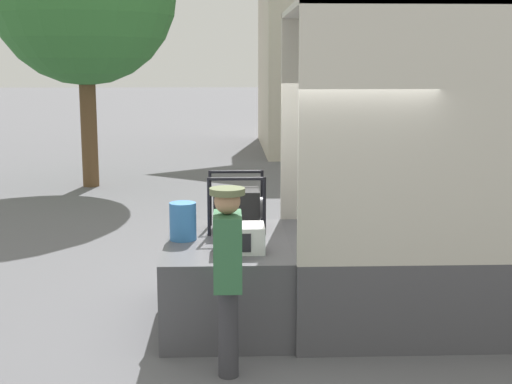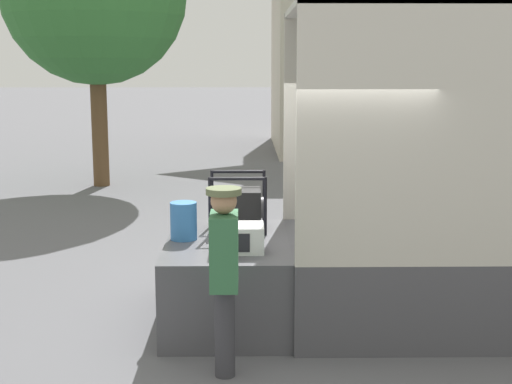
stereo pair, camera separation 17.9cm
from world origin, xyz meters
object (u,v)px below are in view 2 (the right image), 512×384
at_px(orange_bucket, 184,221).
at_px(microwave, 239,238).
at_px(portable_generator, 240,209).
at_px(worker_person, 224,263).

bearing_deg(orange_bucket, microwave, -39.91).
xyz_separation_m(portable_generator, orange_bucket, (-0.59, -0.42, -0.04)).
distance_m(portable_generator, worker_person, 1.87).
xyz_separation_m(portable_generator, worker_person, (-0.12, -1.87, -0.09)).
bearing_deg(worker_person, microwave, 83.15).
relative_size(portable_generator, worker_person, 0.38).
distance_m(orange_bucket, worker_person, 1.52).
bearing_deg(microwave, orange_bucket, 140.09).
distance_m(microwave, worker_person, 0.96).
bearing_deg(worker_person, portable_generator, 86.37).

